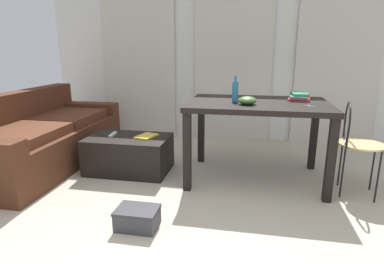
{
  "coord_description": "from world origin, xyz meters",
  "views": [
    {
      "loc": [
        0.29,
        -1.53,
        1.29
      ],
      "look_at": [
        -0.32,
        1.64,
        0.44
      ],
      "focal_mm": 29.49,
      "sensor_mm": 36.0,
      "label": 1
    }
  ],
  "objects_px": {
    "bottle_near": "(235,91)",
    "tv_remote_primary": "(113,134)",
    "wire_chair": "(354,137)",
    "bowl": "(247,100)",
    "couch": "(41,138)",
    "scissors": "(311,106)",
    "magazine": "(147,136)",
    "craft_table": "(258,112)",
    "book_stack": "(299,97)",
    "shoebox": "(137,218)",
    "coffee_table": "(129,154)"
  },
  "relations": [
    {
      "from": "craft_table",
      "to": "tv_remote_primary",
      "type": "relative_size",
      "value": 7.59
    },
    {
      "from": "scissors",
      "to": "book_stack",
      "type": "bearing_deg",
      "value": 98.2
    },
    {
      "from": "bottle_near",
      "to": "scissors",
      "type": "distance_m",
      "value": 0.71
    },
    {
      "from": "coffee_table",
      "to": "wire_chair",
      "type": "bearing_deg",
      "value": -3.4
    },
    {
      "from": "bowl",
      "to": "couch",
      "type": "bearing_deg",
      "value": 176.47
    },
    {
      "from": "bottle_near",
      "to": "book_stack",
      "type": "relative_size",
      "value": 0.88
    },
    {
      "from": "couch",
      "to": "scissors",
      "type": "distance_m",
      "value": 2.89
    },
    {
      "from": "bottle_near",
      "to": "shoebox",
      "type": "height_order",
      "value": "bottle_near"
    },
    {
      "from": "bottle_near",
      "to": "shoebox",
      "type": "bearing_deg",
      "value": -119.97
    },
    {
      "from": "book_stack",
      "to": "shoebox",
      "type": "xyz_separation_m",
      "value": [
        -1.25,
        -1.3,
        -0.75
      ]
    },
    {
      "from": "shoebox",
      "to": "bowl",
      "type": "bearing_deg",
      "value": 51.21
    },
    {
      "from": "bottle_near",
      "to": "bowl",
      "type": "height_order",
      "value": "bottle_near"
    },
    {
      "from": "magazine",
      "to": "wire_chair",
      "type": "bearing_deg",
      "value": 11.54
    },
    {
      "from": "wire_chair",
      "to": "craft_table",
      "type": "bearing_deg",
      "value": 168.3
    },
    {
      "from": "bottle_near",
      "to": "tv_remote_primary",
      "type": "distance_m",
      "value": 1.39
    },
    {
      "from": "bottle_near",
      "to": "scissors",
      "type": "height_order",
      "value": "bottle_near"
    },
    {
      "from": "coffee_table",
      "to": "craft_table",
      "type": "bearing_deg",
      "value": 1.98
    },
    {
      "from": "wire_chair",
      "to": "bottle_near",
      "type": "relative_size",
      "value": 3.39
    },
    {
      "from": "craft_table",
      "to": "bowl",
      "type": "distance_m",
      "value": 0.24
    },
    {
      "from": "craft_table",
      "to": "scissors",
      "type": "xyz_separation_m",
      "value": [
        0.46,
        -0.18,
        0.1
      ]
    },
    {
      "from": "couch",
      "to": "bowl",
      "type": "bearing_deg",
      "value": -3.53
    },
    {
      "from": "couch",
      "to": "magazine",
      "type": "xyz_separation_m",
      "value": [
        1.25,
        0.02,
        0.08
      ]
    },
    {
      "from": "craft_table",
      "to": "bottle_near",
      "type": "distance_m",
      "value": 0.3
    },
    {
      "from": "wire_chair",
      "to": "shoebox",
      "type": "xyz_separation_m",
      "value": [
        -1.7,
        -0.93,
        -0.46
      ]
    },
    {
      "from": "wire_chair",
      "to": "book_stack",
      "type": "relative_size",
      "value": 2.98
    },
    {
      "from": "scissors",
      "to": "tv_remote_primary",
      "type": "distance_m",
      "value": 2.03
    },
    {
      "from": "coffee_table",
      "to": "book_stack",
      "type": "distance_m",
      "value": 1.87
    },
    {
      "from": "magazine",
      "to": "tv_remote_primary",
      "type": "bearing_deg",
      "value": -163.81
    },
    {
      "from": "wire_chair",
      "to": "magazine",
      "type": "height_order",
      "value": "wire_chair"
    },
    {
      "from": "book_stack",
      "to": "shoebox",
      "type": "distance_m",
      "value": 1.95
    },
    {
      "from": "couch",
      "to": "magazine",
      "type": "height_order",
      "value": "couch"
    },
    {
      "from": "wire_chair",
      "to": "tv_remote_primary",
      "type": "height_order",
      "value": "wire_chair"
    },
    {
      "from": "book_stack",
      "to": "bowl",
      "type": "bearing_deg",
      "value": -144.05
    },
    {
      "from": "coffee_table",
      "to": "tv_remote_primary",
      "type": "bearing_deg",
      "value": 169.85
    },
    {
      "from": "wire_chair",
      "to": "bowl",
      "type": "relative_size",
      "value": 5.04
    },
    {
      "from": "couch",
      "to": "craft_table",
      "type": "distance_m",
      "value": 2.42
    },
    {
      "from": "couch",
      "to": "craft_table",
      "type": "xyz_separation_m",
      "value": [
        2.39,
        0.03,
        0.38
      ]
    },
    {
      "from": "shoebox",
      "to": "bottle_near",
      "type": "bearing_deg",
      "value": 60.03
    },
    {
      "from": "couch",
      "to": "wire_chair",
      "type": "xyz_separation_m",
      "value": [
        3.24,
        -0.14,
        0.23
      ]
    },
    {
      "from": "wire_chair",
      "to": "book_stack",
      "type": "height_order",
      "value": "book_stack"
    },
    {
      "from": "bottle_near",
      "to": "book_stack",
      "type": "bearing_deg",
      "value": 18.46
    },
    {
      "from": "bowl",
      "to": "book_stack",
      "type": "relative_size",
      "value": 0.59
    },
    {
      "from": "bottle_near",
      "to": "scissors",
      "type": "bearing_deg",
      "value": -13.37
    },
    {
      "from": "craft_table",
      "to": "bottle_near",
      "type": "height_order",
      "value": "bottle_near"
    },
    {
      "from": "shoebox",
      "to": "book_stack",
      "type": "bearing_deg",
      "value": 46.01
    },
    {
      "from": "coffee_table",
      "to": "bottle_near",
      "type": "bearing_deg",
      "value": 1.51
    },
    {
      "from": "bottle_near",
      "to": "tv_remote_primary",
      "type": "xyz_separation_m",
      "value": [
        -1.3,
        0.0,
        -0.5
      ]
    },
    {
      "from": "bowl",
      "to": "magazine",
      "type": "distance_m",
      "value": 1.14
    },
    {
      "from": "couch",
      "to": "scissors",
      "type": "xyz_separation_m",
      "value": [
        2.85,
        -0.15,
        0.49
      ]
    },
    {
      "from": "bowl",
      "to": "book_stack",
      "type": "bearing_deg",
      "value": 35.95
    }
  ]
}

